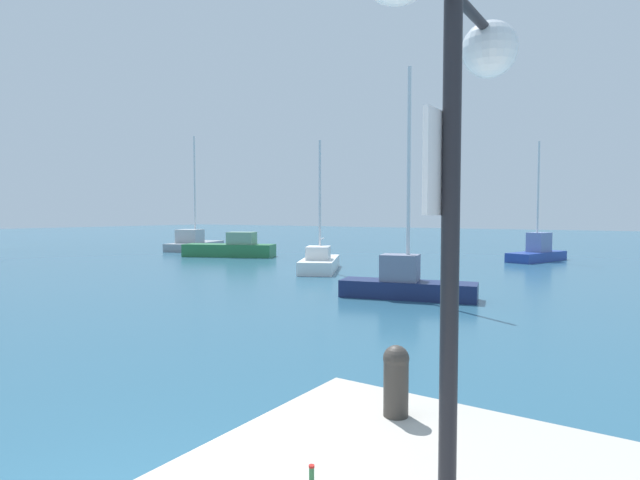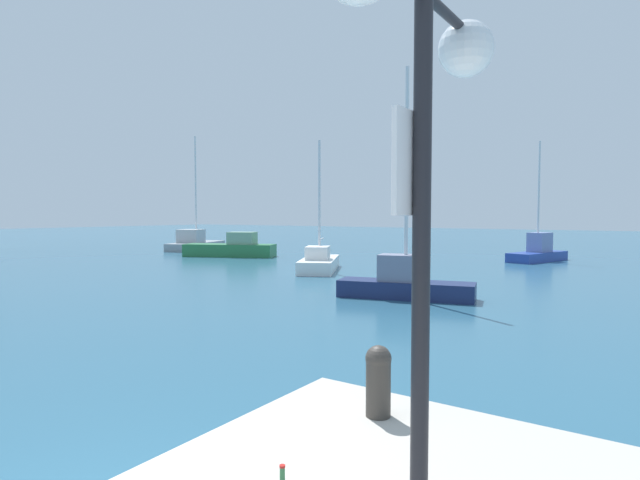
% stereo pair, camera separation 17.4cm
% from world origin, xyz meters
% --- Properties ---
extents(water, '(160.00, 160.00, 0.00)m').
position_xyz_m(water, '(15.00, 20.00, 0.00)').
color(water, '#285670').
rests_on(water, ground).
extents(lamppost, '(1.74, 0.36, 3.88)m').
position_xyz_m(lamppost, '(0.69, -2.61, 3.62)').
color(lamppost, black).
rests_on(lamppost, pier_quay).
extents(mooring_bollard, '(0.22, 0.22, 0.60)m').
position_xyz_m(mooring_bollard, '(1.85, -1.75, 1.42)').
color(mooring_bollard, '#38332D').
rests_on(mooring_bollard, pier_quay).
extents(sailboat_grey_far_right, '(6.40, 4.06, 8.85)m').
position_xyz_m(sailboat_grey_far_right, '(25.30, 26.67, 0.56)').
color(sailboat_grey_far_right, gray).
rests_on(sailboat_grey_far_right, water).
extents(motorboat_green_near_pier, '(3.88, 6.11, 1.62)m').
position_xyz_m(motorboat_green_near_pier, '(22.28, 19.77, 0.55)').
color(motorboat_green_near_pier, '#28703D').
rests_on(motorboat_green_near_pier, water).
extents(sailboat_white_distant_east, '(5.04, 3.67, 6.39)m').
position_xyz_m(sailboat_white_distant_east, '(18.58, 10.28, 0.46)').
color(sailboat_white_distant_east, white).
rests_on(sailboat_white_distant_east, water).
extents(sailboat_navy_inner_mooring, '(2.24, 4.61, 7.57)m').
position_xyz_m(sailboat_navy_inner_mooring, '(13.47, 3.39, 0.55)').
color(sailboat_navy_inner_mooring, '#19234C').
rests_on(sailboat_navy_inner_mooring, water).
extents(sailboat_blue_far_left, '(4.85, 2.71, 7.07)m').
position_xyz_m(sailboat_blue_far_left, '(30.16, 2.45, 0.57)').
color(sailboat_blue_far_left, '#233D93').
rests_on(sailboat_blue_far_left, water).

